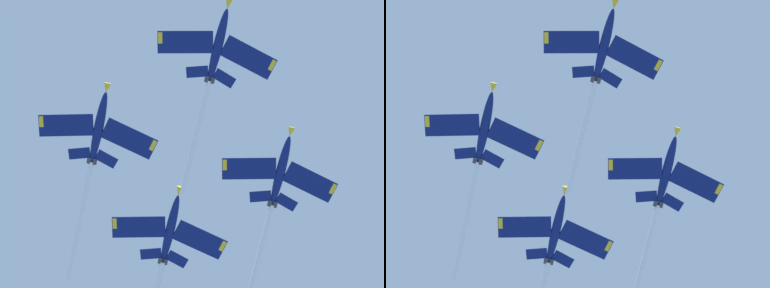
# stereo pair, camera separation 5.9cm
# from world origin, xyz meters

# --- Properties ---
(jet_lead) EXTENTS (25.54, 24.57, 7.18)m
(jet_lead) POSITION_xyz_m (11.83, 13.75, 116.00)
(jet_lead) COLOR navy
(jet_left_wing) EXTENTS (25.81, 24.66, 7.77)m
(jet_left_wing) POSITION_xyz_m (34.99, 14.23, 112.10)
(jet_left_wing) COLOR navy
(jet_right_wing) EXTENTS (26.99, 25.49, 7.18)m
(jet_right_wing) POSITION_xyz_m (14.24, 37.35, 113.51)
(jet_right_wing) COLOR navy
(jet_slot) EXTENTS (26.99, 25.64, 7.65)m
(jet_slot) POSITION_xyz_m (36.28, 36.43, 110.07)
(jet_slot) COLOR navy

